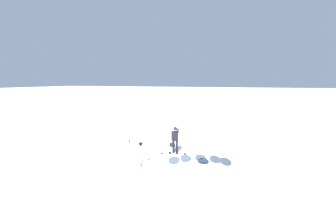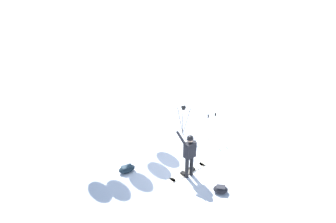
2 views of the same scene
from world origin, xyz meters
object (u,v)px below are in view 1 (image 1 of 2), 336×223
object	(u,v)px
snowboarder	(175,137)
camera_tripod	(141,150)
gear_bag_small	(203,161)
snowboard	(173,153)
ski_poles	(132,147)
gear_bag_large	(172,145)

from	to	relation	value
snowboarder	camera_tripod	size ratio (longest dim) A/B	1.27
camera_tripod	gear_bag_small	world-z (taller)	camera_tripod
snowboard	gear_bag_small	distance (m)	2.27
ski_poles	snowboarder	bearing A→B (deg)	-47.04
gear_bag_large	snowboarder	bearing A→B (deg)	-154.66
snowboard	camera_tripod	size ratio (longest dim) A/B	1.30
snowboard	ski_poles	xyz separation A→B (m)	(-1.73, 2.00, 0.77)
gear_bag_large	gear_bag_small	distance (m)	3.50
gear_bag_large	camera_tripod	size ratio (longest dim) A/B	0.44
camera_tripod	ski_poles	world-z (taller)	camera_tripod
gear_bag_large	ski_poles	size ratio (longest dim) A/B	0.51
snowboard	gear_bag_small	xyz separation A→B (m)	(-0.94, -2.06, 0.12)
snowboarder	ski_poles	xyz separation A→B (m)	(-1.92, 2.06, -0.27)
gear_bag_large	camera_tripod	bearing A→B (deg)	172.48
snowboarder	snowboard	xyz separation A→B (m)	(-0.19, 0.06, -1.04)
snowboard	camera_tripod	distance (m)	2.92
gear_bag_large	camera_tripod	world-z (taller)	camera_tripod
snowboard	ski_poles	size ratio (longest dim) A/B	1.50
ski_poles	gear_bag_small	bearing A→B (deg)	-78.94
gear_bag_small	ski_poles	bearing A→B (deg)	101.06
snowboarder	gear_bag_large	world-z (taller)	snowboarder
camera_tripod	gear_bag_small	size ratio (longest dim) A/B	2.11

